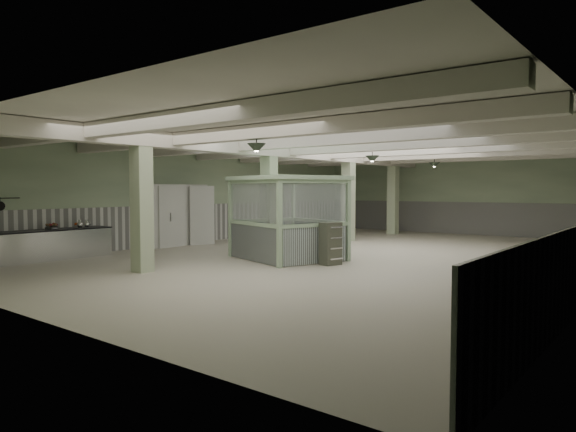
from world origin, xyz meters
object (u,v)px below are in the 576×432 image
Objects in this scene: walkin_cooler at (177,214)px; guard_booth at (287,203)px; prep_counter at (27,246)px; filing_cabinet at (330,244)px.

walkin_cooler is 5.54m from guard_booth.
prep_counter is 7.63m from guard_booth.
prep_counter is 4.19× the size of filing_cabinet.
prep_counter is 5.59m from walkin_cooler.
guard_booth reaches higher than walkin_cooler.
prep_counter is at bearing -89.13° from walkin_cooler.
filing_cabinet is (7.23, -0.58, -0.59)m from walkin_cooler.
prep_counter is 1.93× the size of walkin_cooler.
walkin_cooler is 0.68× the size of guard_booth.
prep_counter is 8.70m from filing_cabinet.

